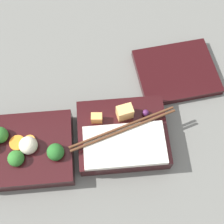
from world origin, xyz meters
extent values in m
plane|color=slate|center=(0.00, 0.00, 0.00)|extent=(3.00, 3.00, 0.00)
cube|color=black|center=(-0.08, 0.00, 0.02)|extent=(0.17, 0.14, 0.04)
sphere|color=#2D7028|center=(-0.10, -0.02, 0.05)|extent=(0.03, 0.03, 0.03)
sphere|color=#236023|center=(-0.02, -0.02, 0.05)|extent=(0.03, 0.03, 0.03)
sphere|color=#2D7028|center=(-0.13, 0.03, 0.05)|extent=(0.03, 0.03, 0.03)
cylinder|color=orange|center=(-0.07, 0.01, 0.04)|extent=(0.02, 0.02, 0.01)
cylinder|color=orange|center=(-0.10, 0.01, 0.04)|extent=(0.04, 0.04, 0.01)
sphere|color=beige|center=(-0.07, 0.00, 0.05)|extent=(0.03, 0.03, 0.03)
cube|color=black|center=(0.10, 0.02, 0.02)|extent=(0.17, 0.14, 0.04)
cube|color=silver|center=(0.10, -0.01, 0.04)|extent=(0.15, 0.08, 0.01)
cube|color=#F4A356|center=(0.05, 0.04, 0.05)|extent=(0.02, 0.02, 0.02)
cube|color=#EAB266|center=(0.11, 0.05, 0.05)|extent=(0.03, 0.03, 0.03)
sphere|color=#4C1E4C|center=(0.15, 0.05, 0.05)|extent=(0.01, 0.01, 0.01)
cylinder|color=#56331E|center=(0.10, 0.01, 0.05)|extent=(0.20, 0.07, 0.01)
cylinder|color=#56331E|center=(0.10, 0.02, 0.05)|extent=(0.20, 0.07, 0.01)
cube|color=black|center=(0.24, 0.16, 0.01)|extent=(0.18, 0.16, 0.02)
camera|label=1|loc=(0.06, -0.19, 0.60)|focal=50.00mm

